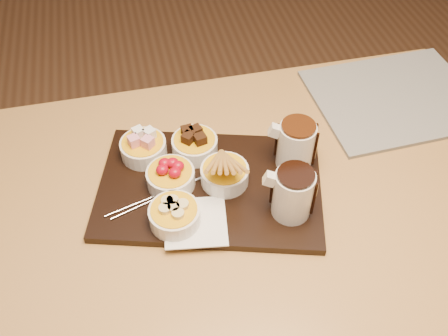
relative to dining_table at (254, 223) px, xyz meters
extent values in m
cube|color=#AE7F40|center=(0.00, 0.00, 0.08)|extent=(1.20, 0.80, 0.04)
cylinder|color=#AE7F40|center=(-0.54, 0.34, -0.30)|extent=(0.06, 0.06, 0.71)
cylinder|color=#AE7F40|center=(0.54, 0.34, -0.30)|extent=(0.06, 0.06, 0.71)
cube|color=black|center=(-0.09, 0.04, 0.11)|extent=(0.53, 0.42, 0.02)
cube|color=white|center=(-0.14, -0.05, 0.12)|extent=(0.14, 0.14, 0.00)
cylinder|color=silver|center=(-0.21, 0.15, 0.14)|extent=(0.10, 0.10, 0.04)
cylinder|color=silver|center=(-0.10, 0.13, 0.14)|extent=(0.10, 0.10, 0.04)
cylinder|color=silver|center=(-0.17, 0.05, 0.14)|extent=(0.10, 0.10, 0.04)
cylinder|color=silver|center=(-0.06, 0.04, 0.14)|extent=(0.10, 0.10, 0.04)
cylinder|color=silver|center=(-0.18, -0.04, 0.14)|extent=(0.10, 0.10, 0.04)
cylinder|color=silver|center=(0.05, -0.07, 0.17)|extent=(0.10, 0.10, 0.11)
cylinder|color=silver|center=(0.10, 0.05, 0.17)|extent=(0.10, 0.10, 0.11)
cube|color=beige|center=(0.42, 0.22, 0.10)|extent=(0.41, 0.33, 0.01)
camera|label=1|loc=(-0.21, -0.62, 0.91)|focal=40.00mm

